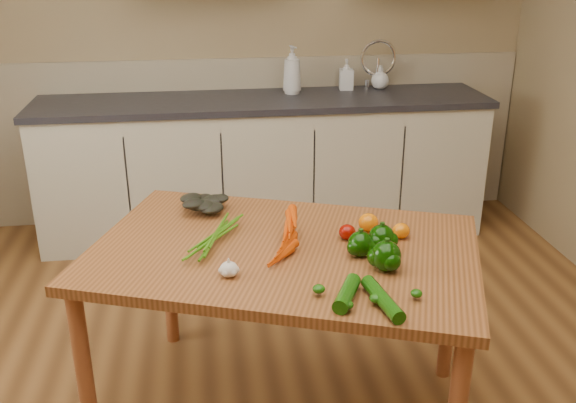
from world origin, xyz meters
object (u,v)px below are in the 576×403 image
Objects in this scene: soap_bottle_a at (292,70)px; pepper_b at (382,238)px; leafy_greens at (204,200)px; tomato_a at (347,232)px; soap_bottle_c at (380,77)px; pepper_c at (386,256)px; tomato_b at (368,222)px; tomato_c at (401,231)px; zucchini_b at (347,293)px; soap_bottle_b at (346,75)px; pepper_a at (360,244)px; table at (284,267)px; zucchini_a at (383,299)px; carrot_bunch at (263,237)px; garlic_bulb at (229,269)px.

soap_bottle_a reaches higher than pepper_b.
tomato_a is (0.53, -0.35, -0.02)m from leafy_greens.
soap_bottle_c is 1.44× the size of pepper_c.
tomato_b is 1.20× the size of tomato_c.
tomato_a is at bearing 77.15° from zucchini_b.
soap_bottle_b is 1.30× the size of soap_bottle_c.
leafy_greens is at bearing -126.73° from soap_bottle_c.
zucchini_b is at bearing -112.05° from soap_bottle_a.
pepper_a is 0.09m from pepper_b.
table is 2.22m from soap_bottle_c.
soap_bottle_b reaches higher than zucchini_a.
soap_bottle_a is 1.30× the size of zucchini_a.
table is 0.27m from tomato_a.
tomato_a is 0.45m from zucchini_b.
tomato_b is (0.42, 0.08, 0.00)m from carrot_bunch.
soap_bottle_b reaches higher than pepper_b.
soap_bottle_b is 2.26m from pepper_c.
leafy_greens is 1.92× the size of pepper_c.
table is 0.50m from leafy_greens.
zucchini_a is at bearing -105.25° from soap_bottle_c.
tomato_c is (0.45, 0.02, 0.11)m from table.
zucchini_a reaches higher than table.
tomato_c is at bearing -103.73° from soap_bottle_a.
carrot_bunch reaches higher than tomato_c.
leafy_greens reaches higher than zucchini_b.
carrot_bunch is at bearing 159.25° from pepper_a.
table is at bearing 145.66° from pepper_c.
pepper_a is (0.55, -0.49, -0.00)m from leafy_greens.
table is 8.30× the size of soap_bottle_b.
pepper_b is at bearing 80.20° from pepper_c.
garlic_bulb is at bearing -152.10° from tomato_b.
soap_bottle_a is 1.85m from tomato_b.
zucchini_b is (-0.18, -0.18, -0.03)m from pepper_c.
soap_bottle_b is 2.11m from pepper_b.
zucchini_b is (-0.10, 0.04, 0.00)m from zucchini_a.
leafy_greens is 0.99m from zucchini_a.
soap_bottle_a is 2.05m from pepper_a.
pepper_a is at bearing -0.67° from carrot_bunch.
garlic_bulb is 0.54m from pepper_c.
table is 8.12× the size of leafy_greens.
pepper_c is (-0.03, -0.15, 0.00)m from pepper_b.
soap_bottle_a reaches higher than table.
soap_bottle_c reaches higher than pepper_c.
tomato_a reaches higher than zucchini_a.
carrot_bunch is 0.32m from tomato_a.
soap_bottle_c reaches higher than pepper_a.
tomato_c is (-0.45, -1.98, -0.19)m from soap_bottle_c.
tomato_b is 0.43× the size of zucchini_b.
garlic_bulb is 0.27× the size of zucchini_a.
soap_bottle_a is 4.64× the size of tomato_c.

